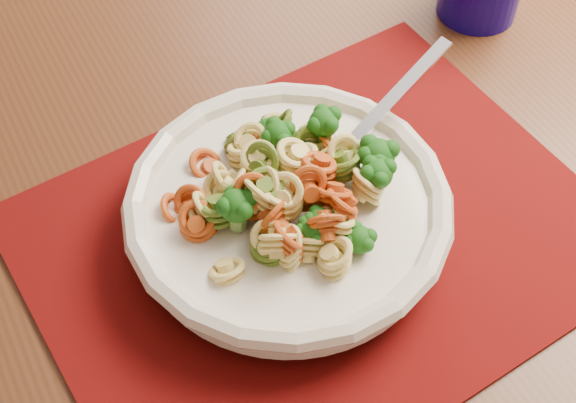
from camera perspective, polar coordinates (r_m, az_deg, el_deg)
name	(u,v)px	position (r m, az deg, el deg)	size (l,w,h in m)	color
dining_table	(314,226)	(0.76, 1.88, -1.74)	(1.60, 1.14, 0.72)	#4E2816
placemat	(318,237)	(0.64, 2.15, -2.55)	(0.44, 0.34, 0.00)	#5D0A04
pasta_bowl	(288,210)	(0.62, 0.00, -0.59)	(0.26, 0.26, 0.05)	silver
pasta_broccoli_heap	(288,197)	(0.61, 0.00, 0.35)	(0.22, 0.22, 0.06)	#EFDB76
fork	(335,159)	(0.63, 3.39, 3.03)	(0.19, 0.02, 0.01)	silver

